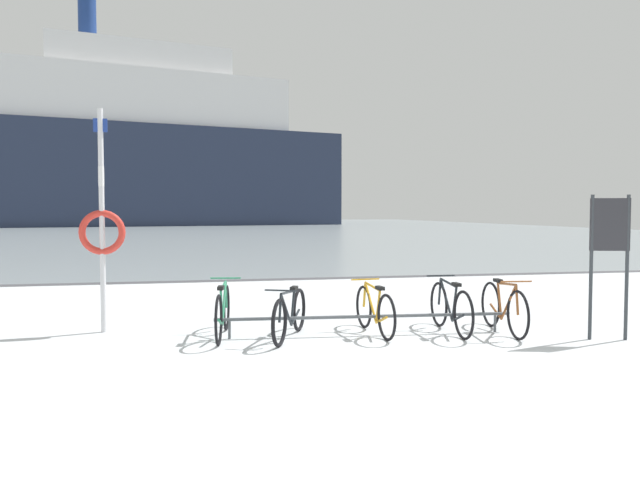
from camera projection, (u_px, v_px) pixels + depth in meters
name	position (u px, v px, depth m)	size (l,w,h in m)	color
ground	(223.00, 230.00, 59.08)	(80.00, 132.00, 0.08)	silver
bike_rack	(366.00, 317.00, 8.85)	(4.45, 0.38, 0.31)	#4C5156
bicycle_0	(223.00, 312.00, 8.70)	(0.46, 1.76, 0.83)	black
bicycle_1	(290.00, 315.00, 8.62)	(0.77, 1.62, 0.77)	black
bicycle_2	(375.00, 310.00, 8.94)	(0.46, 1.64, 0.79)	black
bicycle_3	(450.00, 308.00, 9.03)	(0.46, 1.71, 0.84)	black
bicycle_4	(504.00, 308.00, 9.01)	(0.46, 1.71, 0.84)	black
info_sign	(610.00, 241.00, 8.49)	(0.54, 0.19, 2.08)	#33383D
rescue_post	(102.00, 226.00, 9.02)	(0.68, 0.10, 3.38)	silver
ferry_ship	(148.00, 152.00, 76.26)	(50.12, 21.89, 28.05)	#232D47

